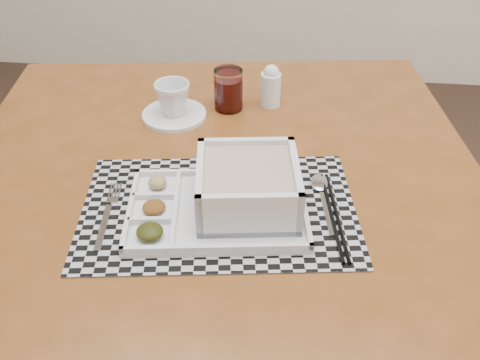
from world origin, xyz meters
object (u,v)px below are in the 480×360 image
object	(u,v)px
dining_table	(220,207)
juice_glass	(228,91)
serving_tray	(238,194)
cup	(173,98)
creamer_bottle	(271,86)

from	to	relation	value
dining_table	juice_glass	distance (m)	0.30
dining_table	serving_tray	xyz separation A→B (m)	(0.05, -0.10, 0.12)
cup	creamer_bottle	xyz separation A→B (m)	(0.22, 0.08, 0.00)
cup	juice_glass	world-z (taller)	juice_glass
dining_table	cup	world-z (taller)	cup
creamer_bottle	serving_tray	bearing A→B (deg)	-94.58
dining_table	serving_tray	distance (m)	0.17
creamer_bottle	juice_glass	bearing A→B (deg)	-164.67
dining_table	creamer_bottle	size ratio (longest dim) A/B	11.53
dining_table	cup	bearing A→B (deg)	122.33
serving_tray	cup	bearing A→B (deg)	120.17
dining_table	creamer_bottle	distance (m)	0.34
cup	juice_glass	distance (m)	0.13
dining_table	serving_tray	size ratio (longest dim) A/B	3.46
dining_table	cup	xyz separation A→B (m)	(-0.14, 0.22, 0.13)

